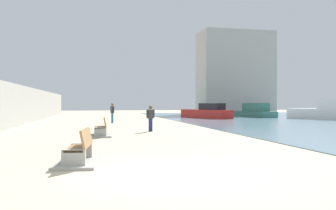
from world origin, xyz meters
TOP-DOWN VIEW (x-y plane):
  - ground_plane at (0.00, 18.00)m, footprint 120.00×120.00m
  - seawall at (-7.50, 18.00)m, footprint 0.80×64.00m
  - bench_near at (-1.96, 1.66)m, footprint 1.32×2.20m
  - bench_far at (-1.26, 9.87)m, footprint 1.15×2.13m
  - person_walking at (-0.15, 21.85)m, footprint 0.33×0.46m
  - person_standing at (1.69, 12.25)m, footprint 0.52×0.25m
  - boat_far_right at (10.84, 29.36)m, footprint 4.42×7.27m
  - boat_distant at (21.93, 23.52)m, footprint 5.33×7.29m
  - boat_far_left at (17.37, 31.55)m, footprint 3.78×8.03m
  - harbor_building at (21.25, 46.00)m, footprint 12.00×6.00m

SIDE VIEW (x-z plane):
  - ground_plane at x=0.00m, z-range 0.00..0.00m
  - bench_near at x=-1.96m, z-range -0.26..0.72m
  - bench_far at x=-1.26m, z-range -0.26..0.72m
  - boat_far_left at x=17.37m, z-range -0.20..1.52m
  - boat_far_right at x=10.84m, z-range -0.17..1.52m
  - boat_distant at x=21.93m, z-range -0.22..1.86m
  - person_standing at x=1.69m, z-range 0.12..1.67m
  - person_walking at x=-0.15m, z-range 0.15..1.87m
  - seawall at x=-7.50m, z-range 0.00..3.09m
  - harbor_building at x=21.25m, z-range 0.00..13.59m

